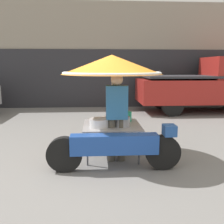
% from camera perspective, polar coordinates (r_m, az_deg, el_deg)
% --- Properties ---
extents(ground_plane, '(36.00, 36.00, 0.00)m').
position_cam_1_polar(ground_plane, '(4.32, -5.50, -13.03)').
color(ground_plane, slate).
extents(shopfront_building, '(28.00, 2.06, 4.30)m').
position_cam_1_polar(shopfront_building, '(11.56, -4.46, 12.48)').
color(shopfront_building, gray).
rests_on(shopfront_building, ground).
extents(vendor_motorcycle_cart, '(2.23, 1.84, 1.92)m').
position_cam_1_polar(vendor_motorcycle_cart, '(4.53, 0.09, 7.32)').
color(vendor_motorcycle_cart, black).
rests_on(vendor_motorcycle_cart, ground).
extents(vendor_person, '(0.38, 0.22, 1.60)m').
position_cam_1_polar(vendor_person, '(4.46, 1.09, -0.24)').
color(vendor_person, '#4C473D').
rests_on(vendor_person, ground).
extents(pickup_truck, '(5.25, 1.83, 2.05)m').
position_cam_1_polar(pickup_truck, '(10.19, 21.81, 5.56)').
color(pickup_truck, black).
rests_on(pickup_truck, ground).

